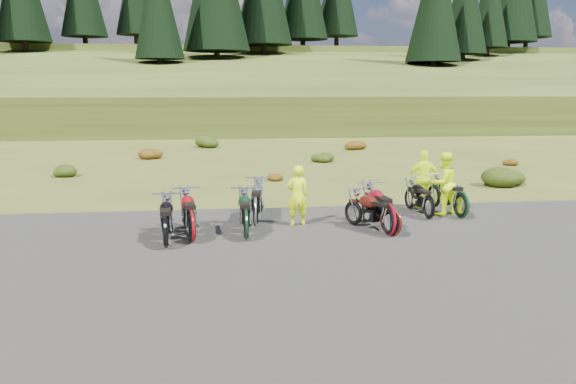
{
  "coord_description": "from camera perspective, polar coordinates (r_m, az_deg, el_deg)",
  "views": [
    {
      "loc": [
        -2.32,
        -12.98,
        3.76
      ],
      "look_at": [
        -0.69,
        1.37,
        1.02
      ],
      "focal_mm": 35.0,
      "sensor_mm": 36.0,
      "label": 1
    }
  ],
  "objects": [
    {
      "name": "motorcycle_1",
      "position": [
        13.87,
        -9.68,
        -5.14
      ],
      "size": [
        1.1,
        2.32,
        1.17
      ],
      "primitive_type": null,
      "rotation": [
        0.0,
        0.0,
        1.74
      ],
      "color": "maroon",
      "rests_on": "ground"
    },
    {
      "name": "motorcycle_0",
      "position": [
        13.51,
        -12.25,
        -5.66
      ],
      "size": [
        0.84,
        2.16,
        1.11
      ],
      "primitive_type": null,
      "rotation": [
        0.0,
        0.0,
        1.64
      ],
      "color": "black",
      "rests_on": "ground"
    },
    {
      "name": "shrub_7",
      "position": [
        22.95,
        21.17,
        1.76
      ],
      "size": [
        1.56,
        1.56,
        0.92
      ],
      "primitive_type": "ellipsoid",
      "color": "black",
      "rests_on": "ground"
    },
    {
      "name": "shrub_1",
      "position": [
        25.45,
        -21.88,
        2.17
      ],
      "size": [
        1.03,
        1.03,
        0.61
      ],
      "primitive_type": "ellipsoid",
      "color": "black",
      "rests_on": "ground"
    },
    {
      "name": "motorcycle_4",
      "position": [
        14.43,
        10.36,
        -4.54
      ],
      "size": [
        1.62,
        2.14,
        1.08
      ],
      "primitive_type": null,
      "rotation": [
        0.0,
        0.0,
        2.09
      ],
      "color": "#43120B",
      "rests_on": "ground"
    },
    {
      "name": "hill_slope",
      "position": [
        63.14,
        -4.4,
        7.3
      ],
      "size": [
        300.0,
        45.97,
        9.37
      ],
      "primitive_type": null,
      "rotation": [
        0.14,
        0.0,
        0.0
      ],
      "color": "#313E14",
      "rests_on": "ground"
    },
    {
      "name": "gravel_pad",
      "position": [
        11.84,
        5.21,
        -7.82
      ],
      "size": [
        20.0,
        12.0,
        0.04
      ],
      "primitive_type": "cube",
      "color": "black",
      "rests_on": "ground"
    },
    {
      "name": "shrub_8",
      "position": [
        28.97,
        21.42,
        3.0
      ],
      "size": [
        0.77,
        0.77,
        0.45
      ],
      "primitive_type": "ellipsoid",
      "color": "#602B0C",
      "rests_on": "ground"
    },
    {
      "name": "motorcycle_6",
      "position": [
        14.51,
        10.18,
        -4.44
      ],
      "size": [
        1.01,
        2.36,
        1.2
      ],
      "primitive_type": null,
      "rotation": [
        0.0,
        0.0,
        1.68
      ],
      "color": "maroon",
      "rests_on": "ground"
    },
    {
      "name": "person_right_a",
      "position": [
        17.02,
        15.5,
        0.77
      ],
      "size": [
        1.1,
        1.0,
        1.85
      ],
      "primitive_type": "imported",
      "rotation": [
        0.0,
        0.0,
        3.54
      ],
      "color": "#DEFF0D",
      "rests_on": "ground"
    },
    {
      "name": "hill_plateau",
      "position": [
        123.06,
        -5.46,
        8.95
      ],
      "size": [
        300.0,
        90.0,
        9.17
      ],
      "primitive_type": "cube",
      "color": "#313E14",
      "rests_on": "ground"
    },
    {
      "name": "motorcycle_3",
      "position": [
        15.31,
        -3.28,
        -3.48
      ],
      "size": [
        0.97,
        2.26,
        1.15
      ],
      "primitive_type": null,
      "rotation": [
        0.0,
        0.0,
        1.46
      ],
      "color": "#A8A9AD",
      "rests_on": "ground"
    },
    {
      "name": "motorcycle_7",
      "position": [
        16.83,
        17.08,
        -2.65
      ],
      "size": [
        1.09,
        2.29,
        1.15
      ],
      "primitive_type": null,
      "rotation": [
        0.0,
        0.0,
        1.74
      ],
      "color": "black",
      "rests_on": "ground"
    },
    {
      "name": "person_right_b",
      "position": [
        17.85,
        13.62,
        1.22
      ],
      "size": [
        1.1,
        0.57,
        1.8
      ],
      "primitive_type": "imported",
      "rotation": [
        0.0,
        0.0,
        3.01
      ],
      "color": "#DEFF0D",
      "rests_on": "ground"
    },
    {
      "name": "shrub_6",
      "position": [
        33.85,
        6.76,
        4.95
      ],
      "size": [
        1.3,
        1.3,
        0.77
      ],
      "primitive_type": "ellipsoid",
      "color": "#602B0C",
      "rests_on": "ground"
    },
    {
      "name": "shrub_3",
      "position": [
        35.05,
        -8.09,
        5.24
      ],
      "size": [
        1.56,
        1.56,
        0.92
      ],
      "primitive_type": "ellipsoid",
      "color": "black",
      "rests_on": "ground"
    },
    {
      "name": "person_middle",
      "position": [
        15.09,
        0.96,
        -0.46
      ],
      "size": [
        0.63,
        0.43,
        1.65
      ],
      "primitive_type": "imported",
      "rotation": [
        0.0,
        0.0,
        3.21
      ],
      "color": "#DEFF0D",
      "rests_on": "ground"
    },
    {
      "name": "shrub_5",
      "position": [
        28.11,
        3.45,
        3.67
      ],
      "size": [
        1.03,
        1.03,
        0.61
      ],
      "primitive_type": "ellipsoid",
      "color": "black",
      "rests_on": "ground"
    },
    {
      "name": "motorcycle_5",
      "position": [
        16.48,
        14.05,
        -2.77
      ],
      "size": [
        0.84,
        2.02,
        1.03
      ],
      "primitive_type": null,
      "rotation": [
        0.0,
        0.0,
        1.66
      ],
      "color": "black",
      "rests_on": "ground"
    },
    {
      "name": "ground",
      "position": [
        13.71,
        3.52,
        -5.19
      ],
      "size": [
        300.0,
        300.0,
        0.0
      ],
      "primitive_type": "plane",
      "color": "#3E4818",
      "rests_on": "ground"
    },
    {
      "name": "shrub_4",
      "position": [
        22.54,
        -1.52,
        1.73
      ],
      "size": [
        0.77,
        0.77,
        0.45
      ],
      "primitive_type": "ellipsoid",
      "color": "#602B0C",
      "rests_on": "ground"
    },
    {
      "name": "conifer_21",
      "position": [
        63.94,
        -13.09,
        18.39
      ],
      "size": [
        5.28,
        5.28,
        14.0
      ],
      "color": "black",
      "rests_on": "ground"
    },
    {
      "name": "shrub_2",
      "position": [
        30.03,
        -13.9,
        3.98
      ],
      "size": [
        1.3,
        1.3,
        0.77
      ],
      "primitive_type": "ellipsoid",
      "color": "#602B0C",
      "rests_on": "ground"
    },
    {
      "name": "motorcycle_2",
      "position": [
        13.91,
        -4.25,
        -4.96
      ],
      "size": [
        0.72,
        2.14,
        1.12
      ],
      "primitive_type": null,
      "rotation": [
        0.0,
        0.0,
        1.57
      ],
      "color": "black",
      "rests_on": "ground"
    },
    {
      "name": "conifer_28",
      "position": [
        82.71,
        19.85,
        17.78
      ],
      "size": [
        5.28,
        5.28,
        14.0
      ],
      "color": "black",
      "rests_on": "ground"
    }
  ]
}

